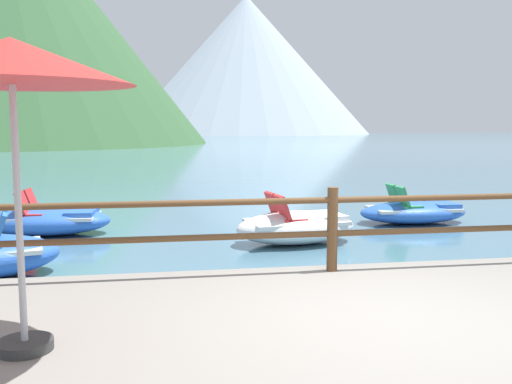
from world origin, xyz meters
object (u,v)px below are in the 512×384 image
at_px(pedal_boat_2, 48,220).
at_px(pedal_boat_3, 414,211).
at_px(beach_umbrella, 11,66).
at_px(pedal_boat_0, 297,226).

relative_size(pedal_boat_2, pedal_boat_3, 1.04).
distance_m(beach_umbrella, pedal_boat_2, 7.15).
xyz_separation_m(beach_umbrella, pedal_boat_2, (-1.12, 6.72, -2.18)).
height_order(pedal_boat_0, pedal_boat_3, pedal_boat_0).
bearing_deg(pedal_boat_3, pedal_boat_0, -151.19).
relative_size(beach_umbrella, pedal_boat_3, 0.97).
xyz_separation_m(beach_umbrella, pedal_boat_0, (3.28, 5.20, -2.15)).
bearing_deg(pedal_boat_2, pedal_boat_0, -19.03).
bearing_deg(pedal_boat_3, pedal_boat_2, -179.41).
distance_m(pedal_boat_0, pedal_boat_2, 4.66).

